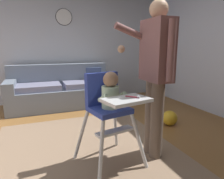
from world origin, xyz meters
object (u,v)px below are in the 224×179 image
(couch, at_px, (62,90))
(wall_clock, at_px, (64,17))
(high_chair, at_px, (109,101))
(adult_standing, at_px, (155,72))
(toy_ball, at_px, (170,118))

(couch, relative_size, wall_clock, 5.81)
(high_chair, xyz_separation_m, adult_standing, (0.52, -0.01, 0.26))
(toy_ball, height_order, wall_clock, wall_clock)
(high_chair, bearing_deg, wall_clock, 168.90)
(couch, bearing_deg, wall_clock, 159.46)
(wall_clock, bearing_deg, adult_standing, -79.71)
(toy_ball, xyz_separation_m, wall_clock, (-1.26, 2.21, 1.75))
(wall_clock, bearing_deg, toy_ball, -60.36)
(adult_standing, bearing_deg, couch, -72.34)
(high_chair, distance_m, adult_standing, 0.58)
(couch, bearing_deg, adult_standing, 16.32)
(adult_standing, distance_m, wall_clock, 3.04)
(high_chair, height_order, wall_clock, wall_clock)
(adult_standing, height_order, wall_clock, wall_clock)
(high_chair, relative_size, wall_clock, 2.72)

